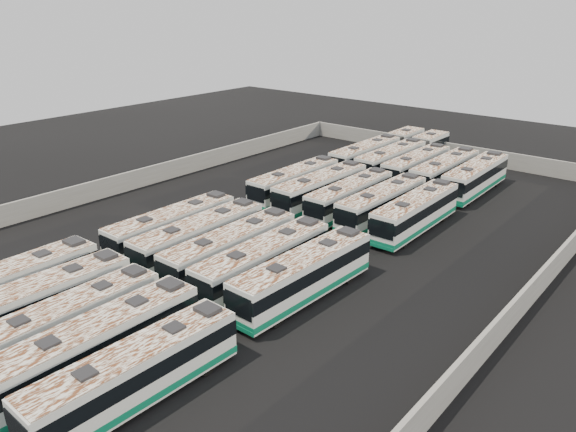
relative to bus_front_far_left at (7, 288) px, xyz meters
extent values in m
plane|color=black|center=(5.80, 22.47, -1.88)|extent=(140.00, 140.00, 0.00)
cube|color=slate|center=(5.80, 58.77, -0.78)|extent=(45.20, 0.30, 2.20)
cube|color=slate|center=(28.10, 22.47, -0.78)|extent=(0.30, 73.20, 2.20)
cube|color=slate|center=(-16.50, 22.47, -0.78)|extent=(0.30, 73.20, 2.20)
cube|color=silver|center=(0.00, 0.00, -0.02)|extent=(2.98, 13.03, 2.97)
cube|color=#0B6545|center=(0.00, 0.00, -1.11)|extent=(3.03, 13.08, 0.45)
cube|color=black|center=(0.00, 0.00, 0.47)|extent=(3.04, 13.09, 0.99)
cube|color=silver|center=(0.00, 0.00, 1.50)|extent=(2.92, 12.77, 0.08)
cube|color=black|center=(-0.06, 2.85, 1.61)|extent=(1.05, 1.05, 0.15)
cube|color=black|center=(-0.11, 5.44, 1.66)|extent=(1.43, 1.22, 0.28)
cylinder|color=black|center=(-1.24, 4.12, -1.34)|extent=(0.33, 1.09, 1.08)
cylinder|color=black|center=(1.07, 4.17, -1.34)|extent=(0.33, 1.09, 1.08)
cube|color=silver|center=(3.75, 0.16, -0.03)|extent=(3.02, 12.99, 2.96)
cube|color=#0B6545|center=(3.75, 0.16, -1.11)|extent=(3.07, 13.04, 0.45)
cube|color=black|center=(3.75, 0.16, 0.46)|extent=(3.08, 13.05, 0.99)
cube|color=silver|center=(3.75, 0.16, 1.49)|extent=(2.96, 12.73, 0.08)
cube|color=black|center=(3.83, 3.01, 1.59)|extent=(1.05, 1.05, 0.15)
cube|color=black|center=(3.89, 5.59, 1.65)|extent=(1.43, 1.22, 0.28)
cylinder|color=black|center=(2.71, 4.33, -1.35)|extent=(0.33, 1.08, 1.08)
cylinder|color=black|center=(5.01, 4.27, -1.35)|extent=(0.33, 1.08, 1.08)
cube|color=silver|center=(7.46, 0.18, -0.07)|extent=(2.82, 12.64, 2.89)
cube|color=#0B6545|center=(7.46, 0.18, -1.13)|extent=(2.88, 12.69, 0.44)
cube|color=black|center=(7.46, 0.18, 0.40)|extent=(2.89, 12.70, 0.97)
cube|color=silver|center=(7.46, 0.18, 1.40)|extent=(2.77, 12.39, 0.07)
cube|color=black|center=(7.51, -2.59, 1.51)|extent=(1.01, 1.01, 0.15)
cube|color=black|center=(7.42, 2.95, 1.51)|extent=(1.01, 1.01, 0.15)
cube|color=black|center=(7.38, 5.47, 1.56)|extent=(1.38, 1.18, 0.27)
cylinder|color=black|center=(8.65, -3.83, -1.36)|extent=(0.31, 1.05, 1.05)
cylinder|color=black|center=(6.27, 4.19, -1.36)|extent=(0.31, 1.05, 1.05)
cylinder|color=black|center=(8.52, 4.23, -1.36)|extent=(0.31, 1.05, 1.05)
cube|color=silver|center=(11.06, 0.15, 0.00)|extent=(2.83, 13.12, 3.00)
cube|color=#0B6545|center=(11.06, 0.15, -1.10)|extent=(2.88, 13.17, 0.46)
cube|color=black|center=(11.06, 0.15, 0.49)|extent=(2.89, 13.18, 1.00)
cube|color=silver|center=(11.06, 0.15, 1.53)|extent=(2.77, 12.85, 0.08)
cube|color=black|center=(11.08, -2.73, 1.64)|extent=(1.04, 1.04, 0.15)
cube|color=black|center=(11.04, 3.03, 1.64)|extent=(1.04, 1.04, 0.15)
cube|color=black|center=(11.02, 5.65, 1.69)|extent=(1.43, 1.21, 0.28)
cylinder|color=black|center=(9.93, -4.05, -1.34)|extent=(0.31, 1.09, 1.09)
cylinder|color=black|center=(12.26, -4.03, -1.34)|extent=(0.31, 1.09, 1.09)
cylinder|color=black|center=(9.86, 4.33, -1.34)|extent=(0.31, 1.09, 1.09)
cylinder|color=black|center=(12.20, 4.35, -1.34)|extent=(0.31, 1.09, 1.09)
cube|color=silver|center=(14.89, -0.07, -0.07)|extent=(2.88, 12.65, 2.89)
cube|color=#0B6545|center=(14.89, -0.07, -1.13)|extent=(2.93, 12.70, 0.44)
cube|color=black|center=(14.89, -0.07, 0.40)|extent=(2.94, 12.71, 0.97)
cube|color=black|center=(14.76, -6.39, 0.27)|extent=(2.31, 0.11, 1.52)
cube|color=silver|center=(14.89, -0.07, 1.40)|extent=(2.83, 12.40, 0.07)
cube|color=black|center=(14.83, -2.84, 1.51)|extent=(1.02, 1.02, 0.15)
cube|color=black|center=(14.94, 2.70, 1.51)|extent=(1.02, 1.02, 0.15)
cube|color=black|center=(14.99, 5.22, 1.56)|extent=(1.39, 1.18, 0.27)
cylinder|color=black|center=(13.68, -4.08, -1.36)|extent=(0.32, 1.06, 1.05)
cylinder|color=black|center=(13.84, 3.99, -1.36)|extent=(0.32, 1.06, 1.05)
cylinder|color=black|center=(16.09, 3.94, -1.36)|extent=(0.32, 1.06, 1.05)
cube|color=silver|center=(0.03, 14.68, -0.04)|extent=(2.68, 12.84, 2.94)
cube|color=#0B6545|center=(0.03, 14.68, -1.11)|extent=(2.73, 12.89, 0.45)
cube|color=black|center=(0.03, 14.68, 0.45)|extent=(2.74, 12.90, 0.98)
cube|color=black|center=(0.03, 8.24, 0.31)|extent=(2.35, 0.06, 1.55)
cube|color=#0B6545|center=(0.03, 8.24, -1.33)|extent=(2.68, 0.10, 0.30)
cube|color=silver|center=(0.03, 14.68, 1.46)|extent=(2.62, 12.58, 0.07)
cube|color=black|center=(0.03, 11.86, 1.57)|extent=(1.02, 1.02, 0.15)
cube|color=black|center=(0.03, 17.51, 1.57)|extent=(1.02, 1.02, 0.15)
cube|color=black|center=(0.03, 20.07, 1.62)|extent=(1.39, 1.18, 0.28)
cylinder|color=black|center=(-1.11, 10.57, -1.35)|extent=(0.30, 1.07, 1.07)
cylinder|color=black|center=(1.18, 10.57, -1.35)|extent=(0.30, 1.07, 1.07)
cylinder|color=black|center=(-1.11, 18.79, -1.35)|extent=(0.30, 1.07, 1.07)
cylinder|color=black|center=(1.18, 18.79, -1.35)|extent=(0.30, 1.07, 1.07)
cube|color=silver|center=(3.67, 14.60, -0.01)|extent=(2.88, 13.05, 2.98)
cube|color=#0B6545|center=(3.67, 14.60, -1.10)|extent=(2.93, 13.10, 0.46)
cube|color=black|center=(3.67, 14.60, 0.48)|extent=(2.94, 13.11, 1.00)
cube|color=black|center=(3.76, 8.07, 0.34)|extent=(2.39, 0.09, 1.57)
cube|color=#0B6545|center=(3.76, 8.07, -1.32)|extent=(2.71, 0.14, 0.30)
cube|color=silver|center=(3.67, 14.60, 1.51)|extent=(2.83, 12.79, 0.08)
cube|color=black|center=(3.71, 11.74, 1.62)|extent=(1.04, 1.04, 0.15)
cube|color=black|center=(3.63, 17.47, 1.62)|extent=(1.04, 1.04, 0.15)
cube|color=black|center=(3.60, 20.07, 1.67)|extent=(1.43, 1.21, 0.28)
cylinder|color=black|center=(2.57, 10.42, -1.34)|extent=(0.32, 1.09, 1.08)
cylinder|color=black|center=(4.89, 10.45, -1.34)|extent=(0.32, 1.09, 1.08)
cylinder|color=black|center=(2.46, 18.75, -1.34)|extent=(0.32, 1.09, 1.08)
cylinder|color=black|center=(4.78, 18.78, -1.34)|extent=(0.32, 1.09, 1.08)
cube|color=silver|center=(7.47, 14.57, -0.01)|extent=(2.80, 13.04, 2.98)
cube|color=#0B6545|center=(7.47, 14.57, -1.10)|extent=(2.85, 13.09, 0.46)
cube|color=black|center=(7.47, 14.57, 0.48)|extent=(2.86, 13.10, 1.00)
cube|color=black|center=(7.52, 8.04, 0.34)|extent=(2.39, 0.08, 1.57)
cube|color=#0B6545|center=(7.52, 8.04, -1.32)|extent=(2.71, 0.12, 0.30)
cube|color=silver|center=(7.47, 14.57, 1.51)|extent=(2.74, 12.78, 0.08)
cube|color=black|center=(7.49, 11.71, 1.62)|extent=(1.04, 1.04, 0.15)
cube|color=black|center=(7.46, 17.44, 1.62)|extent=(1.04, 1.04, 0.15)
cube|color=black|center=(7.44, 20.04, 1.67)|extent=(1.42, 1.20, 0.28)
cylinder|color=black|center=(6.34, 10.40, -1.34)|extent=(0.31, 1.09, 1.09)
cylinder|color=black|center=(8.66, 10.41, -1.34)|extent=(0.31, 1.09, 1.09)
cylinder|color=black|center=(6.29, 18.73, -1.34)|extent=(0.31, 1.09, 1.09)
cylinder|color=black|center=(8.61, 18.75, -1.34)|extent=(0.31, 1.09, 1.09)
cube|color=silver|center=(11.06, 14.52, -0.01)|extent=(2.75, 13.08, 3.00)
cube|color=#0B6545|center=(11.06, 14.52, -1.10)|extent=(2.80, 13.13, 0.46)
cube|color=black|center=(11.06, 14.52, 0.49)|extent=(2.81, 13.14, 1.00)
cube|color=black|center=(11.08, 7.96, 0.35)|extent=(2.40, 0.06, 1.58)
cube|color=#0B6545|center=(11.08, 7.96, -1.32)|extent=(2.72, 0.11, 0.30)
cube|color=silver|center=(11.06, 14.52, 1.52)|extent=(2.69, 12.81, 0.08)
cube|color=black|center=(11.07, 11.64, 1.63)|extent=(1.04, 1.04, 0.15)
cube|color=black|center=(11.06, 17.40, 1.63)|extent=(1.04, 1.04, 0.15)
cube|color=black|center=(11.05, 20.01, 1.69)|extent=(1.42, 1.20, 0.28)
cylinder|color=black|center=(9.91, 10.34, -1.34)|extent=(0.31, 1.09, 1.09)
cylinder|color=black|center=(12.24, 10.34, -1.34)|extent=(0.31, 1.09, 1.09)
cylinder|color=black|center=(9.89, 18.70, -1.34)|extent=(0.31, 1.09, 1.09)
cylinder|color=black|center=(12.22, 18.71, -1.34)|extent=(0.31, 1.09, 1.09)
cube|color=silver|center=(14.78, 14.75, 0.01)|extent=(3.08, 13.22, 3.02)
cube|color=#0B6545|center=(14.78, 14.75, -1.10)|extent=(3.13, 13.28, 0.46)
cube|color=black|center=(14.78, 14.75, 0.51)|extent=(3.14, 13.29, 1.01)
cube|color=black|center=(14.60, 8.15, 0.36)|extent=(2.41, 0.12, 1.59)
cube|color=#0B6545|center=(14.60, 8.15, -1.31)|extent=(2.74, 0.17, 0.31)
cube|color=silver|center=(14.78, 14.75, 1.55)|extent=(3.02, 12.96, 0.08)
cube|color=black|center=(14.70, 11.86, 1.66)|extent=(1.07, 1.07, 0.15)
cube|color=black|center=(14.85, 17.65, 1.66)|extent=(1.07, 1.07, 0.15)
cube|color=black|center=(14.92, 20.28, 1.71)|extent=(1.46, 1.24, 0.29)
cylinder|color=black|center=(13.49, 10.57, -1.34)|extent=(0.34, 1.10, 1.10)
cylinder|color=black|center=(15.84, 10.51, -1.34)|extent=(0.34, 1.10, 1.10)
cylinder|color=black|center=(13.71, 18.99, -1.34)|extent=(0.34, 1.10, 1.10)
cylinder|color=black|center=(16.06, 18.93, -1.34)|extent=(0.34, 1.10, 1.10)
cube|color=silver|center=(0.09, 31.84, -0.04)|extent=(2.75, 12.84, 2.94)
cube|color=#0B6545|center=(0.09, 31.84, -1.12)|extent=(2.80, 12.89, 0.45)
cube|color=black|center=(0.09, 31.84, 0.45)|extent=(2.81, 12.90, 0.98)
cube|color=black|center=(0.13, 25.41, 0.31)|extent=(2.35, 0.07, 1.55)
cube|color=#0B6545|center=(0.13, 25.41, -1.33)|extent=(2.67, 0.12, 0.30)
cube|color=silver|center=(0.09, 31.84, 1.46)|extent=(2.70, 12.59, 0.07)
cube|color=black|center=(0.11, 29.02, 1.57)|extent=(1.02, 1.02, 0.15)
cube|color=black|center=(0.07, 34.67, 1.57)|extent=(1.02, 1.02, 0.15)
cube|color=black|center=(0.06, 37.23, 1.62)|extent=(1.40, 1.18, 0.28)
cylinder|color=black|center=(-1.03, 27.73, -1.35)|extent=(0.31, 1.07, 1.07)
cylinder|color=black|center=(1.26, 27.75, -1.35)|extent=(0.31, 1.07, 1.07)
cylinder|color=black|center=(-1.08, 35.94, -1.35)|extent=(0.31, 1.07, 1.07)
cylinder|color=black|center=(1.21, 35.96, -1.35)|extent=(0.31, 1.07, 1.07)
cube|color=silver|center=(3.75, 31.78, -0.01)|extent=(2.93, 13.09, 2.99)
cube|color=#0B6545|center=(3.75, 31.78, -1.10)|extent=(2.99, 13.14, 0.46)
cube|color=black|center=(3.75, 31.78, 0.48)|extent=(3.00, 13.15, 1.00)
cube|color=black|center=(3.64, 25.24, 0.34)|extent=(2.39, 0.10, 1.58)
cube|color=#0B6545|center=(3.64, 25.24, -1.32)|extent=(2.72, 0.15, 0.30)
cube|color=silver|center=(3.75, 31.78, 1.52)|extent=(2.88, 12.82, 0.08)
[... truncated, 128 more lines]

